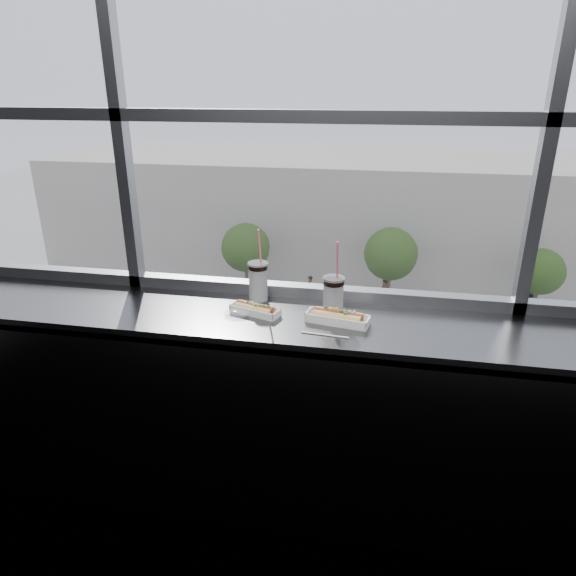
% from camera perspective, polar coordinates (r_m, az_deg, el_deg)
% --- Properties ---
extents(wall_back_lower, '(6.00, 0.00, 6.00)m').
position_cam_1_polar(wall_back_lower, '(2.95, 2.86, -10.86)').
color(wall_back_lower, black).
rests_on(wall_back_lower, ground).
extents(window_glass, '(6.00, 0.00, 6.00)m').
position_cam_1_polar(window_glass, '(2.51, 3.75, 25.36)').
color(window_glass, silver).
rests_on(window_glass, ground).
extents(window_mullions, '(6.00, 0.08, 2.40)m').
position_cam_1_polar(window_mullions, '(2.49, 3.69, 25.39)').
color(window_mullions, gray).
rests_on(window_mullions, ground).
extents(counter, '(6.00, 0.55, 0.06)m').
position_cam_1_polar(counter, '(2.46, 2.18, -4.05)').
color(counter, '#606061').
rests_on(counter, ground).
extents(counter_fascia, '(6.00, 0.04, 1.04)m').
position_cam_1_polar(counter_fascia, '(2.53, 1.09, -17.25)').
color(counter_fascia, '#606061').
rests_on(counter_fascia, ground).
extents(hotdog_tray_left, '(0.26, 0.15, 0.06)m').
position_cam_1_polar(hotdog_tray_left, '(2.49, -3.69, -2.35)').
color(hotdog_tray_left, white).
rests_on(hotdog_tray_left, counter).
extents(hotdog_tray_right, '(0.31, 0.15, 0.07)m').
position_cam_1_polar(hotdog_tray_right, '(2.40, 5.54, -3.23)').
color(hotdog_tray_right, white).
rests_on(hotdog_tray_right, counter).
extents(soda_cup_left, '(0.10, 0.10, 0.38)m').
position_cam_1_polar(soda_cup_left, '(2.62, -3.33, 0.98)').
color(soda_cup_left, white).
rests_on(soda_cup_left, counter).
extents(soda_cup_right, '(0.10, 0.10, 0.38)m').
position_cam_1_polar(soda_cup_right, '(2.43, 5.06, -0.81)').
color(soda_cup_right, white).
rests_on(soda_cup_right, counter).
extents(loose_straw, '(0.21, 0.03, 0.01)m').
position_cam_1_polar(loose_straw, '(2.29, 4.13, -5.21)').
color(loose_straw, white).
rests_on(loose_straw, counter).
extents(wrapper, '(0.11, 0.08, 0.03)m').
position_cam_1_polar(wrapper, '(2.48, -5.76, -2.78)').
color(wrapper, silver).
rests_on(wrapper, counter).
extents(plaza_ground, '(120.00, 120.00, 0.00)m').
position_cam_1_polar(plaza_ground, '(47.81, 10.00, 5.48)').
color(plaza_ground, gray).
rests_on(plaza_ground, ground).
extents(street_asphalt, '(80.00, 10.00, 0.06)m').
position_cam_1_polar(street_asphalt, '(26.01, 8.67, -8.77)').
color(street_asphalt, black).
rests_on(street_asphalt, plaza_ground).
extents(far_sidewalk, '(80.00, 6.00, 0.04)m').
position_cam_1_polar(far_sidewalk, '(33.17, 9.32, -1.83)').
color(far_sidewalk, gray).
rests_on(far_sidewalk, plaza_ground).
extents(far_building, '(50.00, 14.00, 8.00)m').
position_cam_1_polar(far_building, '(41.49, 10.16, 8.70)').
color(far_building, '#AAA096').
rests_on(far_building, plaza_ground).
extents(car_near_a, '(2.61, 6.11, 2.03)m').
position_cam_1_polar(car_near_a, '(25.55, -21.36, -8.07)').
color(car_near_a, gray).
rests_on(car_near_a, street_asphalt).
extents(car_near_c, '(2.38, 5.64, 1.87)m').
position_cam_1_polar(car_near_c, '(22.10, 8.61, -11.84)').
color(car_near_c, '#A83A04').
rests_on(car_near_c, street_asphalt).
extents(car_far_a, '(3.18, 6.72, 2.18)m').
position_cam_1_polar(car_far_a, '(30.37, -7.11, -1.66)').
color(car_far_a, black).
rests_on(car_far_a, street_asphalt).
extents(car_far_b, '(2.93, 6.97, 2.32)m').
position_cam_1_polar(car_far_b, '(29.05, 12.21, -2.98)').
color(car_far_b, '#592303').
rests_on(car_far_b, street_asphalt).
extents(car_near_b, '(2.50, 5.81, 1.92)m').
position_cam_1_polar(car_near_b, '(22.84, -5.82, -10.40)').
color(car_near_b, '#252525').
rests_on(car_near_b, street_asphalt).
extents(pedestrian_d, '(0.71, 0.95, 2.14)m').
position_cam_1_polar(pedestrian_d, '(34.52, 25.54, -0.86)').
color(pedestrian_d, '#66605B').
rests_on(pedestrian_d, far_sidewalk).
extents(pedestrian_a, '(0.68, 0.91, 2.05)m').
position_cam_1_polar(pedestrian_a, '(32.90, 2.39, 0.21)').
color(pedestrian_a, '#66605B').
rests_on(pedestrian_a, far_sidewalk).
extents(pedestrian_b, '(0.72, 0.96, 2.17)m').
position_cam_1_polar(pedestrian_b, '(32.61, 10.57, -0.25)').
color(pedestrian_b, '#66605B').
rests_on(pedestrian_b, far_sidewalk).
extents(tree_left, '(3.15, 3.15, 4.93)m').
position_cam_1_polar(tree_left, '(33.13, -4.72, 4.49)').
color(tree_left, '#47382B').
rests_on(tree_left, far_sidewalk).
extents(tree_center, '(3.27, 3.27, 5.10)m').
position_cam_1_polar(tree_center, '(31.97, 11.34, 3.71)').
color(tree_center, '#47382B').
rests_on(tree_center, far_sidewalk).
extents(tree_right, '(2.73, 2.73, 4.27)m').
position_cam_1_polar(tree_right, '(33.46, 26.27, 1.62)').
color(tree_right, '#47382B').
rests_on(tree_right, far_sidewalk).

